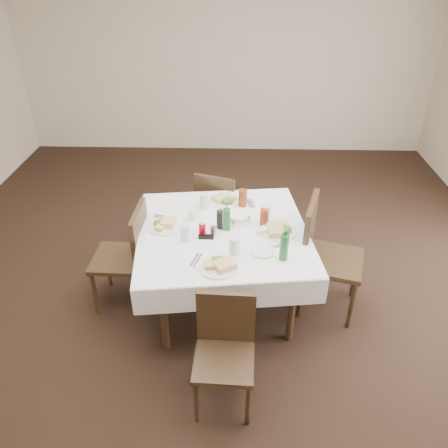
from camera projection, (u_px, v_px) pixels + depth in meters
The scene contains 33 objects.
ground_plane at pixel (216, 297), 3.97m from camera, with size 7.00×7.00×0.00m, color black.
room_shell at pixel (213, 112), 3.06m from camera, with size 6.04×7.04×2.80m.
dining_table at pixel (223, 238), 3.56m from camera, with size 1.51×1.51×0.76m.
chair_north at pixel (218, 206), 4.37m from camera, with size 0.53×0.53×0.87m.
chair_south at pixel (225, 344), 2.88m from camera, with size 0.41×0.41×0.83m.
chair_east at pixel (322, 250), 3.60m from camera, with size 0.59×0.59×1.01m.
chair_west at pixel (129, 251), 3.66m from camera, with size 0.45×0.45×0.93m.
meal_north at pixel (225, 200), 3.90m from camera, with size 0.27×0.27×0.06m.
meal_south at pixel (220, 265), 3.09m from camera, with size 0.27×0.27×0.06m.
meal_east at pixel (279, 230), 3.47m from camera, with size 0.29×0.29×0.06m.
meal_west at pixel (164, 225), 3.54m from camera, with size 0.26×0.26×0.06m.
side_plate_a at pixel (200, 207), 3.82m from camera, with size 0.16×0.16×0.01m.
side_plate_b at pixel (263, 251), 3.26m from camera, with size 0.18×0.18×0.01m.
water_n at pixel (204, 201), 3.77m from camera, with size 0.08×0.08×0.15m.
water_s at pixel (234, 246), 3.21m from camera, with size 0.08×0.08×0.14m.
water_e at pixel (265, 214), 3.59m from camera, with size 0.08×0.08×0.15m.
water_w at pixel (185, 233), 3.36m from camera, with size 0.07×0.07×0.13m.
iced_tea_a at pixel (243, 198), 3.81m from camera, with size 0.07×0.07×0.15m.
iced_tea_b at pixel (264, 217), 3.55m from camera, with size 0.07×0.07×0.14m.
bread_basket at pixel (239, 218), 3.62m from camera, with size 0.19×0.19×0.06m.
oil_cruet_dark at pixel (220, 219), 3.50m from camera, with size 0.05×0.05×0.20m.
oil_cruet_green at pixel (227, 218), 3.48m from camera, with size 0.06×0.06×0.23m.
ketchup_bottle at pixel (202, 228), 3.44m from camera, with size 0.05×0.05×0.12m.
salt_shaker at pixel (216, 231), 3.44m from camera, with size 0.03×0.03×0.07m.
pepper_shaker at pixel (213, 230), 3.45m from camera, with size 0.03×0.03×0.07m.
coffee_mug at pixel (192, 215), 3.64m from camera, with size 0.12×0.11×0.08m.
sunglasses at pixel (206, 237), 3.41m from camera, with size 0.12×0.04×0.03m.
green_bottle at pixel (284, 247), 3.13m from camera, with size 0.06×0.06×0.25m.
sugar_caddy at pixel (262, 231), 3.46m from camera, with size 0.11×0.08×0.05m.
cutlery_n at pixel (250, 203), 3.88m from camera, with size 0.08×0.17×0.01m.
cutlery_s at pixel (196, 260), 3.17m from camera, with size 0.08×0.17×0.01m.
cutlery_e at pixel (275, 247), 3.32m from camera, with size 0.16×0.10×0.01m.
cutlery_w at pixel (164, 217), 3.68m from camera, with size 0.19×0.09×0.01m.
Camera 1 is at (0.17, -3.00, 2.68)m, focal length 35.00 mm.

